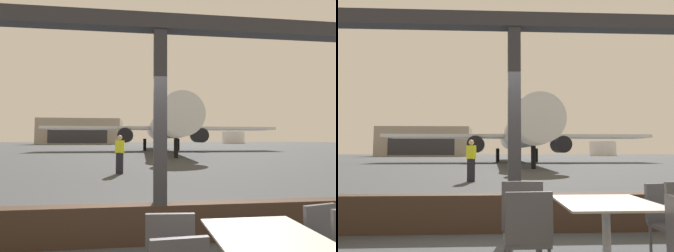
# 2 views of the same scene
# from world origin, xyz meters

# --- Properties ---
(ground_plane) EXTENTS (220.00, 220.00, 0.00)m
(ground_plane) POSITION_xyz_m (0.00, 40.00, 0.00)
(ground_plane) COLOR #383A3D
(window_frame) EXTENTS (9.15, 0.24, 3.49)m
(window_frame) POSITION_xyz_m (0.00, 0.00, 1.27)
(window_frame) COLOR #38281E
(window_frame) RESTS_ON ground
(cafe_chair_aisle_left) EXTENTS (0.45, 0.45, 0.88)m
(cafe_chair_aisle_left) POSITION_xyz_m (1.55, -1.49, 0.52)
(cafe_chair_aisle_left) COLOR #4C4C51
(cafe_chair_aisle_left) RESTS_ON ground
(airplane) EXTENTS (31.20, 32.69, 10.13)m
(airplane) POSITION_xyz_m (2.63, 29.35, 3.38)
(airplane) COLOR silver
(airplane) RESTS_ON ground
(ground_crew_worker) EXTENTS (0.40, 0.51, 1.74)m
(ground_crew_worker) POSITION_xyz_m (-1.24, 7.56, 0.90)
(ground_crew_worker) COLOR black
(ground_crew_worker) RESTS_ON ground
(distant_hangar) EXTENTS (25.87, 12.73, 8.36)m
(distant_hangar) POSITION_xyz_m (-20.03, 82.07, 4.17)
(distant_hangar) COLOR #9E9384
(distant_hangar) RESTS_ON ground
(fuel_storage_tank) EXTENTS (8.28, 8.28, 4.58)m
(fuel_storage_tank) POSITION_xyz_m (35.00, 87.53, 2.29)
(fuel_storage_tank) COLOR white
(fuel_storage_tank) RESTS_ON ground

